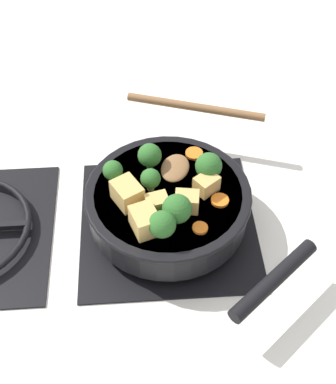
# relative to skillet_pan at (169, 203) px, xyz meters

# --- Properties ---
(ground_plane) EXTENTS (2.40, 2.40, 0.00)m
(ground_plane) POSITION_rel_skillet_pan_xyz_m (0.00, 0.00, -0.06)
(ground_plane) COLOR white
(front_burner_grate) EXTENTS (0.31, 0.31, 0.03)m
(front_burner_grate) POSITION_rel_skillet_pan_xyz_m (0.00, 0.00, -0.05)
(front_burner_grate) COLOR black
(front_burner_grate) RESTS_ON ground_plane
(skillet_pan) EXTENTS (0.38, 0.36, 0.06)m
(skillet_pan) POSITION_rel_skillet_pan_xyz_m (0.00, 0.00, 0.00)
(skillet_pan) COLOR black
(skillet_pan) RESTS_ON front_burner_grate
(wooden_spoon) EXTENTS (0.25, 0.26, 0.02)m
(wooden_spoon) POSITION_rel_skillet_pan_xyz_m (0.15, -0.04, 0.03)
(wooden_spoon) COLOR brown
(wooden_spoon) RESTS_ON skillet_pan
(tofu_cube_center_large) EXTENTS (0.05, 0.05, 0.03)m
(tofu_cube_center_large) POSITION_rel_skillet_pan_xyz_m (-0.00, -0.06, 0.04)
(tofu_cube_center_large) COLOR tan
(tofu_cube_center_large) RESTS_ON skillet_pan
(tofu_cube_near_handle) EXTENTS (0.04, 0.04, 0.03)m
(tofu_cube_near_handle) POSITION_rel_skillet_pan_xyz_m (-0.03, 0.02, 0.04)
(tofu_cube_near_handle) COLOR tan
(tofu_cube_near_handle) RESTS_ON skillet_pan
(tofu_cube_east_chunk) EXTENTS (0.06, 0.06, 0.04)m
(tofu_cube_east_chunk) POSITION_rel_skillet_pan_xyz_m (-0.01, 0.07, 0.05)
(tofu_cube_east_chunk) COLOR tan
(tofu_cube_east_chunk) RESTS_ON skillet_pan
(tofu_cube_west_chunk) EXTENTS (0.04, 0.04, 0.03)m
(tofu_cube_west_chunk) POSITION_rel_skillet_pan_xyz_m (-0.03, -0.03, 0.04)
(tofu_cube_west_chunk) COLOR tan
(tofu_cube_west_chunk) RESTS_ON skillet_pan
(tofu_cube_back_piece) EXTENTS (0.06, 0.05, 0.04)m
(tofu_cube_back_piece) POSITION_rel_skillet_pan_xyz_m (-0.07, 0.04, 0.05)
(tofu_cube_back_piece) COLOR tan
(tofu_cube_back_piece) RESTS_ON skillet_pan
(broccoli_floret_near_spoon) EXTENTS (0.04, 0.04, 0.05)m
(broccoli_floret_near_spoon) POSITION_rel_skillet_pan_xyz_m (-0.09, 0.02, 0.05)
(broccoli_floret_near_spoon) COLOR #709956
(broccoli_floret_near_spoon) RESTS_ON skillet_pan
(broccoli_floret_center_top) EXTENTS (0.05, 0.05, 0.05)m
(broccoli_floret_center_top) POSITION_rel_skillet_pan_xyz_m (0.03, -0.07, 0.06)
(broccoli_floret_center_top) COLOR #709956
(broccoli_floret_center_top) RESTS_ON skillet_pan
(broccoli_floret_east_rim) EXTENTS (0.03, 0.03, 0.04)m
(broccoli_floret_east_rim) POSITION_rel_skillet_pan_xyz_m (0.01, 0.03, 0.05)
(broccoli_floret_east_rim) COLOR #709956
(broccoli_floret_east_rim) RESTS_ON skillet_pan
(broccoli_floret_west_rim) EXTENTS (0.04, 0.04, 0.05)m
(broccoli_floret_west_rim) POSITION_rel_skillet_pan_xyz_m (0.06, 0.03, 0.05)
(broccoli_floret_west_rim) COLOR #709956
(broccoli_floret_west_rim) RESTS_ON skillet_pan
(broccoli_floret_north_edge) EXTENTS (0.05, 0.05, 0.05)m
(broccoli_floret_north_edge) POSITION_rel_skillet_pan_xyz_m (-0.06, -0.01, 0.06)
(broccoli_floret_north_edge) COLOR #709956
(broccoli_floret_north_edge) RESTS_ON skillet_pan
(broccoli_floret_south_cluster) EXTENTS (0.03, 0.03, 0.04)m
(broccoli_floret_south_cluster) POSITION_rel_skillet_pan_xyz_m (0.03, 0.09, 0.05)
(broccoli_floret_south_cluster) COLOR #709956
(broccoli_floret_south_cluster) RESTS_ON skillet_pan
(carrot_slice_orange_thin) EXTENTS (0.03, 0.03, 0.01)m
(carrot_slice_orange_thin) POSITION_rel_skillet_pan_xyz_m (0.07, -0.07, 0.03)
(carrot_slice_orange_thin) COLOR orange
(carrot_slice_orange_thin) RESTS_ON skillet_pan
(carrot_slice_near_center) EXTENTS (0.03, 0.03, 0.01)m
(carrot_slice_near_center) POSITION_rel_skillet_pan_xyz_m (-0.02, -0.08, 0.03)
(carrot_slice_near_center) COLOR orange
(carrot_slice_near_center) RESTS_ON skillet_pan
(carrot_slice_edge_slice) EXTENTS (0.02, 0.02, 0.01)m
(carrot_slice_edge_slice) POSITION_rel_skillet_pan_xyz_m (-0.08, -0.04, 0.03)
(carrot_slice_edge_slice) COLOR orange
(carrot_slice_edge_slice) RESTS_ON skillet_pan
(carrot_slice_under_broccoli) EXTENTS (0.03, 0.03, 0.01)m
(carrot_slice_under_broccoli) POSITION_rel_skillet_pan_xyz_m (0.09, -0.05, 0.03)
(carrot_slice_under_broccoli) COLOR orange
(carrot_slice_under_broccoli) RESTS_ON skillet_pan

